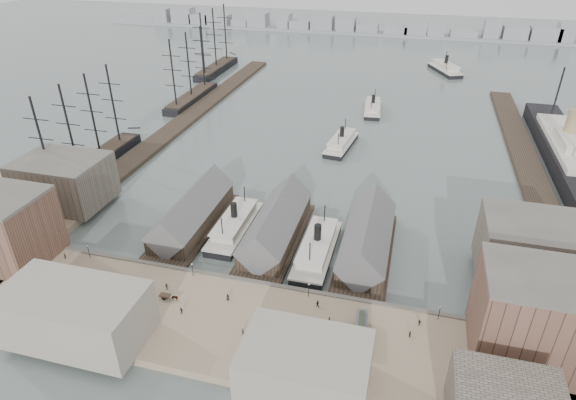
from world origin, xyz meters
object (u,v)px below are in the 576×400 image
(ferry_docked_west, at_px, (235,225))
(horse_cart_center, at_px, (171,297))
(ocean_steamer, at_px, (564,150))
(horse_cart_left, at_px, (67,275))
(tram, at_px, (361,330))
(horse_cart_right, at_px, (292,351))

(ferry_docked_west, distance_m, horse_cart_center, 34.45)
(ocean_steamer, bearing_deg, horse_cart_center, -133.26)
(ferry_docked_west, distance_m, ocean_steamer, 132.36)
(horse_cart_left, height_order, horse_cart_center, horse_cart_left)
(ferry_docked_west, bearing_deg, horse_cart_left, -134.12)
(tram, distance_m, horse_cart_right, 15.70)
(ferry_docked_west, distance_m, horse_cart_right, 51.71)
(ferry_docked_west, bearing_deg, tram, -39.46)
(horse_cart_center, bearing_deg, horse_cart_left, 86.90)
(ferry_docked_west, distance_m, horse_cart_left, 46.53)
(horse_cart_right, bearing_deg, ocean_steamer, -16.54)
(horse_cart_center, bearing_deg, ocean_steamer, -44.59)
(ferry_docked_west, xyz_separation_m, ocean_steamer, (105.00, 80.56, 1.90))
(tram, bearing_deg, horse_cart_left, 174.62)
(horse_cart_center, bearing_deg, ferry_docked_west, -6.49)
(horse_cart_left, bearing_deg, ocean_steamer, -13.37)
(ferry_docked_west, height_order, ocean_steamer, ocean_steamer)
(ocean_steamer, distance_m, horse_cart_right, 145.26)
(horse_cart_left, relative_size, horse_cart_right, 0.96)
(ferry_docked_west, bearing_deg, ocean_steamer, 37.50)
(ferry_docked_west, xyz_separation_m, horse_cart_left, (-32.39, -33.40, 0.40))
(horse_cart_left, distance_m, horse_cart_right, 61.82)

